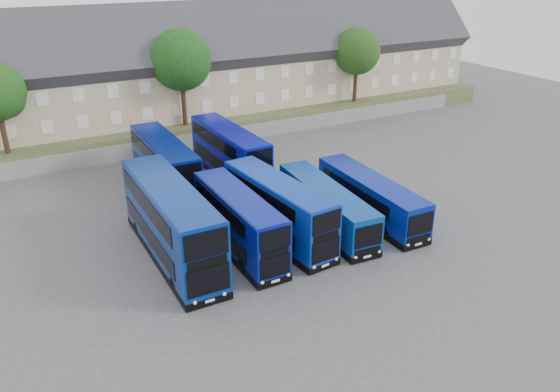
{
  "coord_description": "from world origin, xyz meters",
  "views": [
    {
      "loc": [
        -14.77,
        -24.41,
        17.66
      ],
      "look_at": [
        1.73,
        5.66,
        2.2
      ],
      "focal_mm": 35.0,
      "sensor_mm": 36.0,
      "label": 1
    }
  ],
  "objects_px": {
    "tree_far": "(363,38)",
    "coach_east_a": "(326,208)",
    "dd_front_mid": "(239,224)",
    "tree_east": "(358,53)",
    "tree_mid": "(182,62)",
    "dd_front_left": "(172,224)"
  },
  "relations": [
    {
      "from": "dd_front_left",
      "to": "coach_east_a",
      "type": "height_order",
      "value": "dd_front_left"
    },
    {
      "from": "tree_mid",
      "to": "tree_far",
      "type": "relative_size",
      "value": 1.06
    },
    {
      "from": "tree_east",
      "to": "dd_front_mid",
      "type": "bearing_deg",
      "value": -138.83
    },
    {
      "from": "coach_east_a",
      "to": "tree_far",
      "type": "relative_size",
      "value": 1.26
    },
    {
      "from": "tree_far",
      "to": "coach_east_a",
      "type": "bearing_deg",
      "value": -130.09
    },
    {
      "from": "dd_front_left",
      "to": "dd_front_mid",
      "type": "bearing_deg",
      "value": -15.62
    },
    {
      "from": "tree_east",
      "to": "tree_far",
      "type": "bearing_deg",
      "value": 49.4
    },
    {
      "from": "dd_front_left",
      "to": "coach_east_a",
      "type": "bearing_deg",
      "value": -5.07
    },
    {
      "from": "tree_east",
      "to": "tree_mid",
      "type": "bearing_deg",
      "value": 178.57
    },
    {
      "from": "tree_mid",
      "to": "tree_far",
      "type": "distance_m",
      "value": 26.8
    },
    {
      "from": "tree_mid",
      "to": "tree_far",
      "type": "bearing_deg",
      "value": 14.04
    },
    {
      "from": "coach_east_a",
      "to": "tree_east",
      "type": "distance_m",
      "value": 28.28
    },
    {
      "from": "dd_front_mid",
      "to": "tree_east",
      "type": "relative_size",
      "value": 1.2
    },
    {
      "from": "dd_front_mid",
      "to": "tree_mid",
      "type": "distance_m",
      "value": 23.13
    },
    {
      "from": "dd_front_mid",
      "to": "tree_far",
      "type": "xyz_separation_m",
      "value": [
        30.42,
        28.35,
        5.83
      ]
    },
    {
      "from": "dd_front_left",
      "to": "tree_far",
      "type": "bearing_deg",
      "value": 38.56
    },
    {
      "from": "dd_front_mid",
      "to": "tree_east",
      "type": "bearing_deg",
      "value": 41.22
    },
    {
      "from": "dd_front_left",
      "to": "tree_east",
      "type": "distance_m",
      "value": 35.23
    },
    {
      "from": "tree_east",
      "to": "tree_far",
      "type": "xyz_separation_m",
      "value": [
        6.0,
        7.0,
        0.34
      ]
    },
    {
      "from": "dd_front_mid",
      "to": "tree_east",
      "type": "distance_m",
      "value": 32.89
    },
    {
      "from": "dd_front_left",
      "to": "tree_mid",
      "type": "bearing_deg",
      "value": 68.11
    },
    {
      "from": "dd_front_left",
      "to": "tree_far",
      "type": "distance_m",
      "value": 44.2
    }
  ]
}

